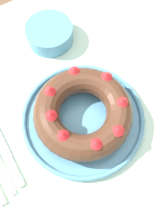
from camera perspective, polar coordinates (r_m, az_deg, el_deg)
ground_plane at (r=1.38m, az=0.43°, el=-13.65°), size 8.00×8.00×0.00m
dining_table at (r=0.73m, az=0.81°, el=-5.77°), size 1.58×0.94×0.76m
serving_dish at (r=0.64m, az=-0.00°, el=-1.37°), size 0.30×0.30×0.02m
bundt_cake at (r=0.60m, az=0.01°, el=0.03°), size 0.23×0.23×0.07m
cake_knife at (r=0.64m, az=-15.97°, el=-9.93°), size 0.02×0.16×0.01m
side_bowl at (r=0.76m, az=-7.50°, el=16.56°), size 0.13×0.13×0.05m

